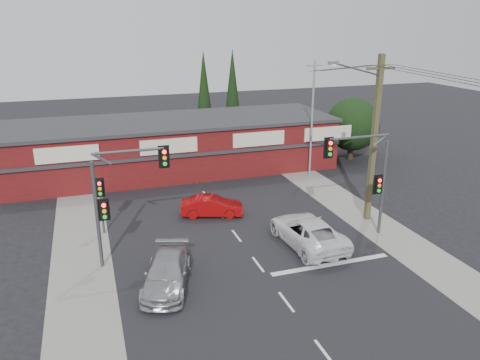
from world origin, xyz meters
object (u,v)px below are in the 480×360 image
object	(u,v)px
shop_building	(173,145)
utility_pole	(373,135)
red_sedan	(212,206)
white_suv	(308,231)
silver_suv	(167,273)

from	to	relation	value
shop_building	utility_pole	xyz separation A→B (m)	(9.36, -14.00, 3.26)
utility_pole	red_sedan	bearing A→B (deg)	158.20
white_suv	utility_pole	world-z (taller)	utility_pole
white_suv	utility_pole	xyz separation A→B (m)	(4.99, 2.04, 4.61)
red_sedan	utility_pole	size ratio (longest dim) A/B	0.39
shop_building	utility_pole	size ratio (longest dim) A/B	2.73
white_suv	utility_pole	distance (m)	7.10
silver_suv	red_sedan	xyz separation A→B (m)	(4.18, 7.43, -0.05)
silver_suv	shop_building	xyz separation A→B (m)	(3.72, 17.87, 1.44)
white_suv	shop_building	bearing A→B (deg)	-77.75
white_suv	shop_building	xyz separation A→B (m)	(-4.36, 16.04, 1.35)
silver_suv	shop_building	bearing A→B (deg)	95.76
white_suv	silver_suv	world-z (taller)	white_suv
silver_suv	red_sedan	distance (m)	8.53
white_suv	red_sedan	bearing A→B (deg)	-58.06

